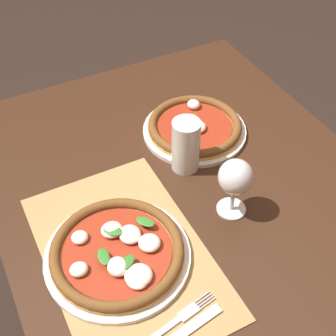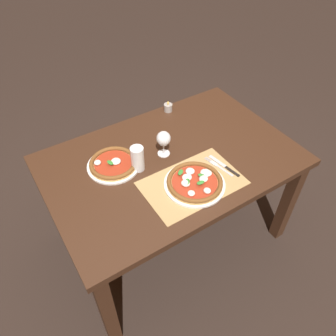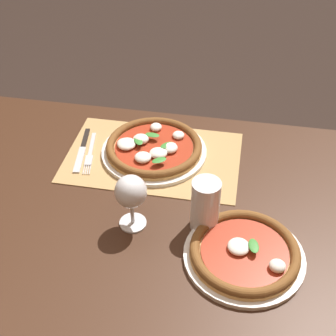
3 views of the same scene
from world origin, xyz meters
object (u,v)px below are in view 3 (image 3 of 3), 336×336
pizza_near (153,148)px  pint_glass (205,206)px  fork (90,153)px  pizza_far (245,253)px  wine_glass (131,194)px  knife (82,150)px

pizza_near → pint_glass: 0.33m
fork → pizza_far: bearing=146.6°
fork → pizza_near: bearing=-168.6°
pizza_far → wine_glass: bearing=-12.2°
pizza_near → fork: 0.19m
pizza_near → wine_glass: wine_glass is taller
pint_glass → pizza_near: bearing=-55.0°
wine_glass → fork: (0.19, -0.26, -0.10)m
pint_glass → pizza_far: bearing=140.4°
pizza_far → knife: (0.51, -0.33, -0.01)m
knife → pizza_near: bearing=-172.9°
fork → knife: size_ratio=0.93×
pint_glass → fork: pint_glass is taller
pizza_far → wine_glass: wine_glass is taller
pint_glass → wine_glass: bearing=8.4°
wine_glass → fork: bearing=-52.6°
wine_glass → pint_glass: size_ratio=1.07×
pizza_far → pizza_near: bearing=-50.4°
pint_glass → knife: pint_glass is taller
fork → pint_glass: bearing=148.6°
wine_glass → pizza_near: bearing=-88.7°
pint_glass → fork: 0.44m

